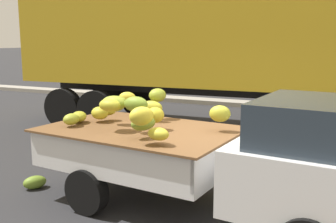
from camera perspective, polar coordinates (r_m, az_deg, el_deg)
name	(u,v)px	position (r m, az deg, el deg)	size (l,w,h in m)	color
ground	(212,206)	(5.93, 6.31, -13.43)	(220.00, 220.00, 0.00)	#28282B
curb_strip	(297,107)	(14.54, 18.07, 0.57)	(80.00, 0.80, 0.16)	gray
pickup_truck	(268,160)	(5.13, 14.26, -6.84)	(5.12, 2.30, 1.70)	white
semi_trailer	(240,34)	(10.30, 10.36, 10.94)	(12.11, 3.14, 3.95)	gold
fallen_banana_bunch_near_tailgate	(35,182)	(6.86, -18.64, -9.64)	(0.37, 0.24, 0.21)	olive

